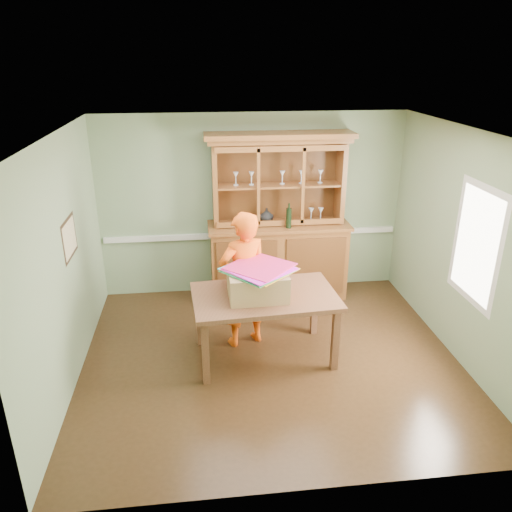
{
  "coord_description": "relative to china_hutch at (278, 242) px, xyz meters",
  "views": [
    {
      "loc": [
        -0.78,
        -5.11,
        3.46
      ],
      "look_at": [
        -0.13,
        0.4,
        1.19
      ],
      "focal_mm": 35.0,
      "sensor_mm": 36.0,
      "label": 1
    }
  ],
  "objects": [
    {
      "name": "china_hutch",
      "position": [
        0.0,
        0.0,
        0.0
      ],
      "size": [
        2.08,
        0.69,
        2.45
      ],
      "color": "brown",
      "rests_on": "floor"
    },
    {
      "name": "wall_back",
      "position": [
        -0.35,
        0.28,
        0.5
      ],
      "size": [
        4.5,
        0.0,
        4.5
      ],
      "primitive_type": "plane",
      "rotation": [
        1.57,
        0.0,
        0.0
      ],
      "color": "gray",
      "rests_on": "floor"
    },
    {
      "name": "chair_rail",
      "position": [
        -0.35,
        0.25,
        0.05
      ],
      "size": [
        4.41,
        0.05,
        0.08
      ],
      "primitive_type": "cube",
      "color": "silver",
      "rests_on": "wall_back"
    },
    {
      "name": "wall_right",
      "position": [
        1.9,
        -1.72,
        0.5
      ],
      "size": [
        0.0,
        4.0,
        4.0
      ],
      "primitive_type": "plane",
      "rotation": [
        1.57,
        0.0,
        -1.57
      ],
      "color": "gray",
      "rests_on": "floor"
    },
    {
      "name": "kite_stack",
      "position": [
        -0.49,
        -1.68,
        0.32
      ],
      "size": [
        0.89,
        0.89,
        0.05
      ],
      "rotation": [
        0.0,
        0.0,
        0.77
      ],
      "color": "#F6A51F",
      "rests_on": "cardboard_box"
    },
    {
      "name": "dining_table",
      "position": [
        -0.42,
        -1.66,
        -0.11
      ],
      "size": [
        1.74,
        1.12,
        0.84
      ],
      "rotation": [
        0.0,
        0.0,
        0.07
      ],
      "color": "brown",
      "rests_on": "floor"
    },
    {
      "name": "wall_left",
      "position": [
        -2.6,
        -1.72,
        0.5
      ],
      "size": [
        0.0,
        4.0,
        4.0
      ],
      "primitive_type": "plane",
      "rotation": [
        1.57,
        0.0,
        1.57
      ],
      "color": "gray",
      "rests_on": "floor"
    },
    {
      "name": "framed_map",
      "position": [
        -2.58,
        -1.42,
        0.7
      ],
      "size": [
        0.03,
        0.6,
        0.46
      ],
      "color": "#312113",
      "rests_on": "wall_left"
    },
    {
      "name": "cardboard_box",
      "position": [
        -0.51,
        -1.69,
        0.14
      ],
      "size": [
        0.68,
        0.55,
        0.31
      ],
      "primitive_type": "cube",
      "rotation": [
        0.0,
        0.0,
        0.02
      ],
      "color": "tan",
      "rests_on": "dining_table"
    },
    {
      "name": "person",
      "position": [
        -0.64,
        -1.31,
        0.02
      ],
      "size": [
        0.74,
        0.61,
        1.75
      ],
      "primitive_type": "imported",
      "rotation": [
        0.0,
        0.0,
        3.5
      ],
      "color": "#FF5810",
      "rests_on": "floor"
    },
    {
      "name": "ceiling",
      "position": [
        -0.35,
        -1.72,
        1.85
      ],
      "size": [
        4.5,
        4.5,
        0.0
      ],
      "primitive_type": "plane",
      "rotation": [
        3.14,
        0.0,
        0.0
      ],
      "color": "white",
      "rests_on": "wall_back"
    },
    {
      "name": "window_panel",
      "position": [
        1.88,
        -2.02,
        0.65
      ],
      "size": [
        0.03,
        0.96,
        1.36
      ],
      "color": "silver",
      "rests_on": "wall_right"
    },
    {
      "name": "floor",
      "position": [
        -0.35,
        -1.72,
        -0.85
      ],
      "size": [
        4.5,
        4.5,
        0.0
      ],
      "primitive_type": "plane",
      "color": "#412814",
      "rests_on": "ground"
    },
    {
      "name": "wall_front",
      "position": [
        -0.35,
        -3.72,
        0.5
      ],
      "size": [
        4.5,
        0.0,
        4.5
      ],
      "primitive_type": "plane",
      "rotation": [
        -1.57,
        0.0,
        0.0
      ],
      "color": "gray",
      "rests_on": "floor"
    }
  ]
}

